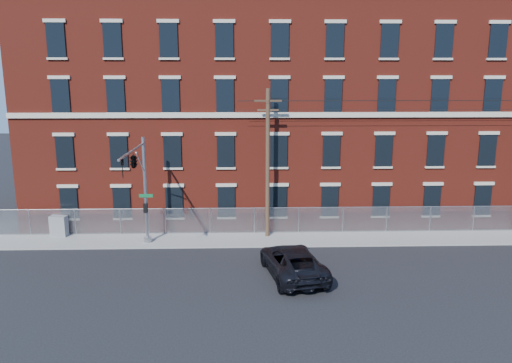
{
  "coord_description": "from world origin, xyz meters",
  "views": [
    {
      "loc": [
        0.25,
        -27.1,
        10.94
      ],
      "look_at": [
        1.17,
        4.0,
        4.29
      ],
      "focal_mm": 34.92,
      "sensor_mm": 36.0,
      "label": 1
    }
  ],
  "objects": [
    {
      "name": "ground",
      "position": [
        0.0,
        0.0,
        0.0
      ],
      "size": [
        140.0,
        140.0,
        0.0
      ],
      "primitive_type": "plane",
      "color": "black",
      "rests_on": "ground"
    },
    {
      "name": "sidewalk",
      "position": [
        12.0,
        5.0,
        0.06
      ],
      "size": [
        65.0,
        3.0,
        0.12
      ],
      "primitive_type": "cube",
      "color": "gray",
      "rests_on": "ground"
    },
    {
      "name": "mill_building",
      "position": [
        12.0,
        13.93,
        8.15
      ],
      "size": [
        55.3,
        14.32,
        16.3
      ],
      "color": "maroon",
      "rests_on": "ground"
    },
    {
      "name": "chain_link_fence",
      "position": [
        12.0,
        6.3,
        1.06
      ],
      "size": [
        59.06,
        0.06,
        1.85
      ],
      "color": "#A5A8AD",
      "rests_on": "ground"
    },
    {
      "name": "traffic_signal_mast",
      "position": [
        -6.0,
        2.18,
        5.39
      ],
      "size": [
        0.9,
        6.75,
        7.0
      ],
      "color": "#9EA0A5",
      "rests_on": "ground"
    },
    {
      "name": "utility_pole_near",
      "position": [
        2.0,
        5.6,
        5.34
      ],
      "size": [
        1.8,
        0.28,
        10.0
      ],
      "color": "#4F3A27",
      "rests_on": "ground"
    },
    {
      "name": "pickup_truck",
      "position": [
        3.06,
        -1.17,
        0.83
      ],
      "size": [
        3.78,
        6.36,
        1.66
      ],
      "primitive_type": "imported",
      "rotation": [
        0.0,
        0.0,
        3.32
      ],
      "color": "black",
      "rests_on": "ground"
    },
    {
      "name": "utility_cabinet",
      "position": [
        -12.31,
        6.0,
        0.83
      ],
      "size": [
        1.21,
        0.75,
        1.42
      ],
      "primitive_type": "cube",
      "rotation": [
        0.0,
        0.0,
        -0.17
      ],
      "color": "slate",
      "rests_on": "sidewalk"
    }
  ]
}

